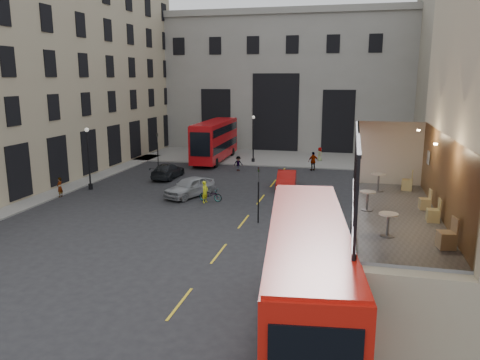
% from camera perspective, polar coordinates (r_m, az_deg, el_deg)
% --- Properties ---
extents(ground, '(140.00, 140.00, 0.00)m').
position_cam_1_polar(ground, '(20.24, -1.83, -15.46)').
color(ground, black).
rests_on(ground, ground).
extents(host_frontage, '(3.00, 11.00, 4.50)m').
position_cam_1_polar(host_frontage, '(18.76, 18.00, -10.81)').
color(host_frontage, tan).
rests_on(host_frontage, ground).
extents(cafe_floor, '(3.00, 10.00, 0.10)m').
position_cam_1_polar(cafe_floor, '(18.01, 18.49, -4.05)').
color(cafe_floor, slate).
rests_on(cafe_floor, host_frontage).
extents(gateway, '(35.00, 10.60, 18.00)m').
position_cam_1_polar(gateway, '(65.97, 5.11, 12.25)').
color(gateway, gray).
rests_on(gateway, ground).
extents(pavement_far, '(40.00, 12.00, 0.12)m').
position_cam_1_polar(pavement_far, '(57.07, 2.45, 2.87)').
color(pavement_far, slate).
rests_on(pavement_far, ground).
extents(traffic_light_near, '(0.16, 0.20, 3.80)m').
position_cam_1_polar(traffic_light_near, '(30.63, 2.27, -0.90)').
color(traffic_light_near, black).
rests_on(traffic_light_near, ground).
extents(traffic_light_far, '(0.16, 0.20, 3.80)m').
position_cam_1_polar(traffic_light_far, '(49.88, -10.02, 4.07)').
color(traffic_light_far, black).
rests_on(traffic_light_far, ground).
extents(street_lamp_a, '(0.36, 0.36, 5.33)m').
position_cam_1_polar(street_lamp_a, '(42.03, -17.94, 2.09)').
color(street_lamp_a, black).
rests_on(street_lamp_a, ground).
extents(street_lamp_b, '(0.36, 0.36, 5.33)m').
position_cam_1_polar(street_lamp_b, '(52.84, 1.63, 4.68)').
color(street_lamp_b, black).
rests_on(street_lamp_b, ground).
extents(bus_near, '(4.04, 11.78, 4.61)m').
position_cam_1_polar(bus_near, '(16.90, 8.15, -11.69)').
color(bus_near, red).
rests_on(bus_near, ground).
extents(bus_far, '(2.87, 11.55, 4.59)m').
position_cam_1_polar(bus_far, '(54.04, -3.07, 5.03)').
color(bus_far, '#AA0B0F').
rests_on(bus_far, ground).
extents(car_a, '(3.64, 5.08, 1.61)m').
position_cam_1_polar(car_a, '(38.09, -6.15, -0.83)').
color(car_a, gray).
rests_on(car_a, ground).
extents(car_b, '(1.99, 4.70, 1.51)m').
position_cam_1_polar(car_b, '(40.92, 5.69, 0.03)').
color(car_b, '#A10D09').
rests_on(car_b, ground).
extents(car_c, '(1.99, 4.85, 1.40)m').
position_cam_1_polar(car_c, '(45.40, -8.80, 1.10)').
color(car_c, black).
rests_on(car_c, ground).
extents(bicycle, '(1.89, 0.74, 0.98)m').
position_cam_1_polar(bicycle, '(36.57, -3.62, -1.85)').
color(bicycle, gray).
rests_on(bicycle, ground).
extents(cyclist, '(0.57, 0.71, 1.69)m').
position_cam_1_polar(cyclist, '(36.12, -4.29, -1.45)').
color(cyclist, '#D1D616').
rests_on(cyclist, ground).
extents(pedestrian_a, '(0.90, 0.75, 1.65)m').
position_cam_1_polar(pedestrian_a, '(52.67, -5.67, 2.87)').
color(pedestrian_a, gray).
rests_on(pedestrian_a, ground).
extents(pedestrian_b, '(1.15, 1.01, 1.55)m').
position_cam_1_polar(pedestrian_b, '(48.33, -0.22, 2.02)').
color(pedestrian_b, gray).
rests_on(pedestrian_b, ground).
extents(pedestrian_c, '(1.24, 1.00, 1.97)m').
position_cam_1_polar(pedestrian_c, '(49.08, 8.92, 2.27)').
color(pedestrian_c, gray).
rests_on(pedestrian_c, ground).
extents(pedestrian_d, '(0.63, 0.87, 1.65)m').
position_cam_1_polar(pedestrian_d, '(54.60, 9.71, 3.09)').
color(pedestrian_d, gray).
rests_on(pedestrian_d, ground).
extents(pedestrian_e, '(0.42, 0.61, 1.61)m').
position_cam_1_polar(pedestrian_e, '(40.41, -21.11, -0.83)').
color(pedestrian_e, gray).
rests_on(pedestrian_e, ground).
extents(cafe_table_near, '(0.60, 0.60, 0.74)m').
position_cam_1_polar(cafe_table_near, '(15.24, 17.61, -4.81)').
color(cafe_table_near, white).
rests_on(cafe_table_near, cafe_floor).
extents(cafe_table_mid, '(0.58, 0.58, 0.73)m').
position_cam_1_polar(cafe_table_mid, '(18.00, 15.29, -2.10)').
color(cafe_table_mid, beige).
rests_on(cafe_table_mid, cafe_floor).
extents(cafe_table_far, '(0.62, 0.62, 0.78)m').
position_cam_1_polar(cafe_table_far, '(21.15, 16.53, 0.04)').
color(cafe_table_far, beige).
rests_on(cafe_table_far, cafe_floor).
extents(cafe_chair_a, '(0.54, 0.54, 0.93)m').
position_cam_1_polar(cafe_chair_a, '(14.87, 23.90, -6.58)').
color(cafe_chair_a, tan).
rests_on(cafe_chair_a, cafe_floor).
extents(cafe_chair_b, '(0.41, 0.41, 0.83)m').
position_cam_1_polar(cafe_chair_b, '(17.38, 22.50, -3.92)').
color(cafe_chair_b, tan).
rests_on(cafe_chair_b, cafe_floor).
extents(cafe_chair_c, '(0.41, 0.41, 0.77)m').
position_cam_1_polar(cafe_chair_c, '(18.90, 21.63, -2.64)').
color(cafe_chair_c, '#D7BC7C').
rests_on(cafe_chair_c, cafe_floor).
extents(cafe_chair_d, '(0.50, 0.50, 0.89)m').
position_cam_1_polar(cafe_chair_d, '(21.83, 19.72, -0.47)').
color(cafe_chair_d, tan).
rests_on(cafe_chair_d, cafe_floor).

